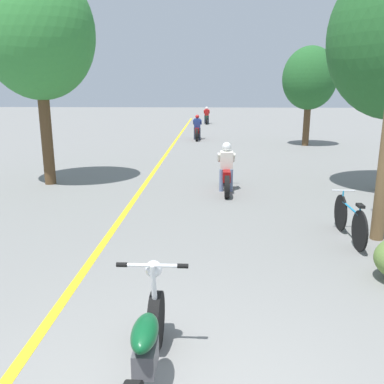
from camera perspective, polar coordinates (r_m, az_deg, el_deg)
lane_stripe_center at (r=15.56m, az=-4.49°, el=4.14°), size 0.14×48.00×0.01m
roadside_tree_right_far at (r=20.89m, az=16.18°, el=15.03°), size 2.58×2.32×4.71m
roadside_tree_left at (r=12.55m, az=-20.85°, el=20.04°), size 3.11×2.80×6.00m
motorcycle_foreground at (r=4.02m, az=-6.45°, el=-21.14°), size 0.72×2.04×1.05m
motorcycle_rider_lead at (r=11.13m, az=4.82°, el=2.75°), size 0.50×2.12×1.34m
motorcycle_rider_mid at (r=22.66m, az=0.74°, el=8.67°), size 0.50×2.10×1.36m
motorcycle_rider_far at (r=33.17m, az=2.07°, el=10.44°), size 0.50×2.09×1.35m
bicycle_parked at (r=8.06m, az=21.25°, el=-3.67°), size 0.44×1.78×0.84m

